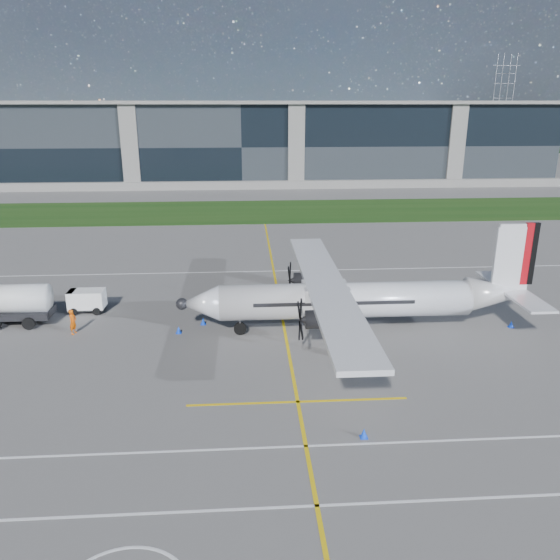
{
  "coord_description": "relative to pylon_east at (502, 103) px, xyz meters",
  "views": [
    {
      "loc": [
        0.34,
        -31.87,
        15.48
      ],
      "look_at": [
        2.76,
        5.02,
        3.35
      ],
      "focal_mm": 35.0,
      "sensor_mm": 36.0,
      "label": 1
    }
  ],
  "objects": [
    {
      "name": "safety_cone_fwd",
      "position": [
        -89.46,
        -146.26,
        -14.75
      ],
      "size": [
        0.36,
        0.36,
        0.5
      ],
      "primitive_type": "cone",
      "color": "#0E41EE",
      "rests_on": "ground"
    },
    {
      "name": "terminal_building",
      "position": [
        -85.0,
        -70.0,
        -7.5
      ],
      "size": [
        120.0,
        20.0,
        15.0
      ],
      "primitive_type": "cube",
      "color": "black",
      "rests_on": "ground"
    },
    {
      "name": "turboprop_aircraft",
      "position": [
        -76.94,
        -146.76,
        -11.17
      ],
      "size": [
        24.61,
        25.53,
        7.66
      ],
      "primitive_type": null,
      "color": "silver",
      "rests_on": "ground"
    },
    {
      "name": "baggage_tug",
      "position": [
        -96.93,
        -141.61,
        -14.14
      ],
      "size": [
        2.85,
        1.71,
        1.71
      ],
      "primitive_type": null,
      "color": "white",
      "rests_on": "ground"
    },
    {
      "name": "pylon_east",
      "position": [
        0.0,
        0.0,
        0.0
      ],
      "size": [
        9.0,
        4.6,
        30.0
      ],
      "primitive_type": null,
      "color": "gray",
      "rests_on": "ground"
    },
    {
      "name": "safety_cone_portwing",
      "position": [
        -79.13,
        -159.48,
        -14.75
      ],
      "size": [
        0.36,
        0.36,
        0.5
      ],
      "primitive_type": "cone",
      "color": "#0E41EE",
      "rests_on": "ground"
    },
    {
      "name": "ground_crew_person",
      "position": [
        -96.76,
        -145.89,
        -13.97
      ],
      "size": [
        0.81,
        0.97,
        2.06
      ],
      "primitive_type": "imported",
      "rotation": [
        0.0,
        0.0,
        1.29
      ],
      "color": "#F25907",
      "rests_on": "ground"
    },
    {
      "name": "white_lane_line",
      "position": [
        -85.0,
        -164.0,
        -14.99
      ],
      "size": [
        90.0,
        0.15,
        0.01
      ],
      "primitive_type": "cube",
      "color": "white",
      "rests_on": "ground"
    },
    {
      "name": "safety_cone_tail",
      "position": [
        -65.69,
        -146.78,
        -14.75
      ],
      "size": [
        0.36,
        0.36,
        0.5
      ],
      "primitive_type": "cone",
      "color": "#0E41EE",
      "rests_on": "ground"
    },
    {
      "name": "safety_cone_nose_stbd",
      "position": [
        -87.85,
        -144.79,
        -14.75
      ],
      "size": [
        0.36,
        0.36,
        0.5
      ],
      "primitive_type": "cone",
      "color": "#0E41EE",
      "rests_on": "ground"
    },
    {
      "name": "safety_cone_stbdwing",
      "position": [
        -79.46,
        -133.54,
        -14.75
      ],
      "size": [
        0.36,
        0.36,
        0.5
      ],
      "primitive_type": "cone",
      "color": "#0E41EE",
      "rests_on": "ground"
    },
    {
      "name": "yellow_taxiway_centerline",
      "position": [
        -82.0,
        -140.0,
        -14.99
      ],
      "size": [
        0.2,
        70.0,
        0.01
      ],
      "primitive_type": "cube",
      "color": "yellow",
      "rests_on": "ground"
    },
    {
      "name": "grass_strip",
      "position": [
        -85.0,
        -102.0,
        -14.98
      ],
      "size": [
        400.0,
        18.0,
        0.04
      ],
      "primitive_type": "cube",
      "color": "#173F11",
      "rests_on": "ground"
    },
    {
      "name": "ground",
      "position": [
        -85.0,
        -110.0,
        -15.0
      ],
      "size": [
        400.0,
        400.0,
        0.0
      ],
      "primitive_type": "plane",
      "color": "#5F5D5A",
      "rests_on": "ground"
    },
    {
      "name": "tree_line",
      "position": [
        -85.0,
        -10.0,
        -12.0
      ],
      "size": [
        400.0,
        6.0,
        6.0
      ],
      "primitive_type": "cube",
      "color": "black",
      "rests_on": "ground"
    }
  ]
}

